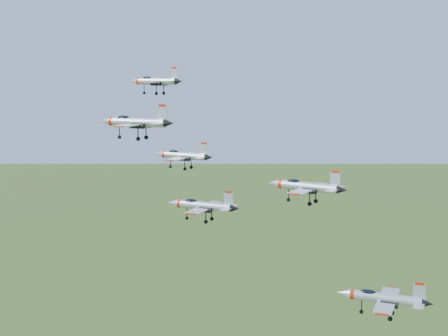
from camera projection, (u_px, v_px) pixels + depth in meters
The scene contains 6 objects.
jet_lead at pixel (155, 81), 130.98m from camera, with size 13.81×11.46×3.69m.
jet_left_high at pixel (183, 155), 113.60m from camera, with size 12.32×10.31×3.30m.
jet_right_high at pixel (135, 122), 88.40m from camera, with size 12.09×10.23×3.27m.
jet_left_low at pixel (305, 186), 100.38m from camera, with size 13.80×11.48×3.69m.
jet_right_low at pixel (202, 205), 88.93m from camera, with size 11.18×9.47×3.02m.
jet_trail at pixel (383, 298), 89.29m from camera, with size 13.41×11.40×3.64m.
Camera 1 is at (65.13, -82.76, 141.04)m, focal length 50.00 mm.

